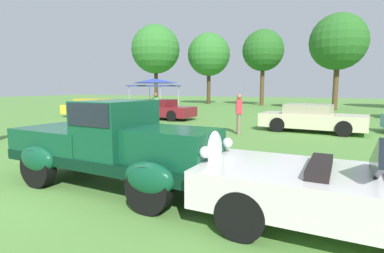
{
  "coord_description": "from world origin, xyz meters",
  "views": [
    {
      "loc": [
        4.37,
        -4.09,
        1.94
      ],
      "look_at": [
        1.12,
        2.63,
        0.98
      ],
      "focal_mm": 28.35,
      "sensor_mm": 36.0,
      "label": 1
    }
  ],
  "objects_px": {
    "feature_pickup_truck": "(113,143)",
    "spectator_near_truck": "(239,113)",
    "spectator_by_row": "(156,108)",
    "show_car_yellow": "(94,108)",
    "canopy_tent_left_field": "(154,82)",
    "show_car_burgundy": "(161,110)",
    "show_car_cream": "(311,118)",
    "neighbor_convertible": "(361,194)"
  },
  "relations": [
    {
      "from": "show_car_cream",
      "to": "feature_pickup_truck",
      "type": "bearing_deg",
      "value": -106.38
    },
    {
      "from": "spectator_by_row",
      "to": "feature_pickup_truck",
      "type": "bearing_deg",
      "value": -62.37
    },
    {
      "from": "neighbor_convertible",
      "to": "spectator_near_truck",
      "type": "bearing_deg",
      "value": 117.3
    },
    {
      "from": "feature_pickup_truck",
      "to": "show_car_yellow",
      "type": "distance_m",
      "value": 15.27
    },
    {
      "from": "feature_pickup_truck",
      "to": "show_car_cream",
      "type": "distance_m",
      "value": 10.1
    },
    {
      "from": "show_car_cream",
      "to": "spectator_near_truck",
      "type": "xyz_separation_m",
      "value": [
        -2.67,
        -2.06,
        0.31
      ]
    },
    {
      "from": "spectator_by_row",
      "to": "show_car_burgundy",
      "type": "bearing_deg",
      "value": 117.87
    },
    {
      "from": "show_car_yellow",
      "to": "spectator_near_truck",
      "type": "relative_size",
      "value": 2.56
    },
    {
      "from": "neighbor_convertible",
      "to": "canopy_tent_left_field",
      "type": "xyz_separation_m",
      "value": [
        -14.38,
        17.42,
        1.85
      ]
    },
    {
      "from": "show_car_burgundy",
      "to": "spectator_near_truck",
      "type": "height_order",
      "value": "spectator_near_truck"
    },
    {
      "from": "neighbor_convertible",
      "to": "feature_pickup_truck",
      "type": "bearing_deg",
      "value": 177.02
    },
    {
      "from": "show_car_burgundy",
      "to": "show_car_cream",
      "type": "bearing_deg",
      "value": -11.35
    },
    {
      "from": "show_car_yellow",
      "to": "show_car_cream",
      "type": "xyz_separation_m",
      "value": [
        13.67,
        -1.08,
        0.0
      ]
    },
    {
      "from": "show_car_yellow",
      "to": "show_car_cream",
      "type": "distance_m",
      "value": 13.71
    },
    {
      "from": "feature_pickup_truck",
      "to": "show_car_yellow",
      "type": "relative_size",
      "value": 1.06
    },
    {
      "from": "feature_pickup_truck",
      "to": "spectator_near_truck",
      "type": "distance_m",
      "value": 7.63
    },
    {
      "from": "feature_pickup_truck",
      "to": "spectator_by_row",
      "type": "distance_m",
      "value": 9.35
    },
    {
      "from": "show_car_yellow",
      "to": "canopy_tent_left_field",
      "type": "xyz_separation_m",
      "value": [
        0.67,
        6.43,
        1.82
      ]
    },
    {
      "from": "feature_pickup_truck",
      "to": "show_car_burgundy",
      "type": "xyz_separation_m",
      "value": [
        -6.02,
        11.47,
        -0.27
      ]
    },
    {
      "from": "canopy_tent_left_field",
      "to": "feature_pickup_truck",
      "type": "bearing_deg",
      "value": -59.45
    },
    {
      "from": "show_car_yellow",
      "to": "canopy_tent_left_field",
      "type": "height_order",
      "value": "canopy_tent_left_field"
    },
    {
      "from": "show_car_cream",
      "to": "canopy_tent_left_field",
      "type": "height_order",
      "value": "canopy_tent_left_field"
    },
    {
      "from": "canopy_tent_left_field",
      "to": "neighbor_convertible",
      "type": "bearing_deg",
      "value": -50.46
    },
    {
      "from": "show_car_yellow",
      "to": "spectator_by_row",
      "type": "relative_size",
      "value": 2.56
    },
    {
      "from": "show_car_cream",
      "to": "spectator_by_row",
      "type": "distance_m",
      "value": 7.33
    },
    {
      "from": "feature_pickup_truck",
      "to": "spectator_near_truck",
      "type": "bearing_deg",
      "value": 88.66
    },
    {
      "from": "feature_pickup_truck",
      "to": "show_car_cream",
      "type": "xyz_separation_m",
      "value": [
        2.85,
        9.69,
        -0.27
      ]
    },
    {
      "from": "show_car_burgundy",
      "to": "spectator_by_row",
      "type": "xyz_separation_m",
      "value": [
        1.68,
        -3.18,
        0.31
      ]
    },
    {
      "from": "feature_pickup_truck",
      "to": "canopy_tent_left_field",
      "type": "distance_m",
      "value": 20.04
    },
    {
      "from": "neighbor_convertible",
      "to": "show_car_burgundy",
      "type": "height_order",
      "value": "neighbor_convertible"
    },
    {
      "from": "show_car_yellow",
      "to": "canopy_tent_left_field",
      "type": "relative_size",
      "value": 1.31
    },
    {
      "from": "spectator_by_row",
      "to": "show_car_yellow",
      "type": "bearing_deg",
      "value": 159.05
    },
    {
      "from": "neighbor_convertible",
      "to": "show_car_burgundy",
      "type": "xyz_separation_m",
      "value": [
        -10.25,
        11.69,
        0.02
      ]
    },
    {
      "from": "show_car_cream",
      "to": "neighbor_convertible",
      "type": "bearing_deg",
      "value": -82.06
    },
    {
      "from": "feature_pickup_truck",
      "to": "show_car_yellow",
      "type": "height_order",
      "value": "feature_pickup_truck"
    },
    {
      "from": "neighbor_convertible",
      "to": "show_car_cream",
      "type": "xyz_separation_m",
      "value": [
        -1.38,
        9.91,
        0.02
      ]
    },
    {
      "from": "neighbor_convertible",
      "to": "spectator_by_row",
      "type": "xyz_separation_m",
      "value": [
        -8.57,
        8.51,
        0.34
      ]
    },
    {
      "from": "spectator_near_truck",
      "to": "canopy_tent_left_field",
      "type": "xyz_separation_m",
      "value": [
        -10.33,
        9.58,
        1.51
      ]
    },
    {
      "from": "show_car_burgundy",
      "to": "canopy_tent_left_field",
      "type": "xyz_separation_m",
      "value": [
        -4.14,
        5.74,
        1.82
      ]
    },
    {
      "from": "spectator_near_truck",
      "to": "spectator_by_row",
      "type": "height_order",
      "value": "same"
    },
    {
      "from": "show_car_burgundy",
      "to": "canopy_tent_left_field",
      "type": "bearing_deg",
      "value": 125.79
    },
    {
      "from": "show_car_yellow",
      "to": "spectator_by_row",
      "type": "bearing_deg",
      "value": -20.95
    }
  ]
}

